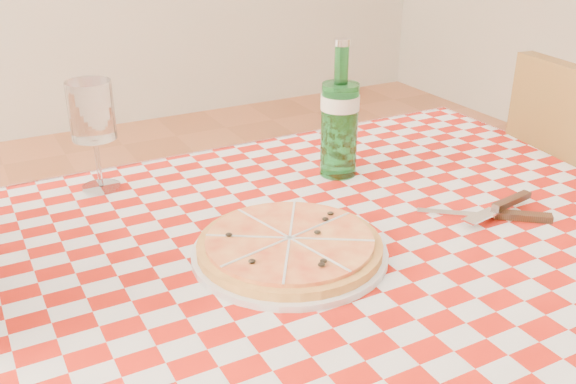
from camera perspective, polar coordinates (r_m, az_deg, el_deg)
name	(u,v)px	position (r m, az deg, el deg)	size (l,w,h in m)	color
dining_table	(316,289)	(1.08, 2.47, -8.61)	(1.20, 0.80, 0.75)	brown
tablecloth	(317,239)	(1.03, 2.56, -4.23)	(1.30, 0.90, 0.01)	#A11409
pizza_plate	(290,245)	(0.97, 0.14, -4.71)	(0.30, 0.30, 0.04)	#CC8844
water_bottle	(340,109)	(1.22, 4.64, 7.34)	(0.07, 0.07, 0.26)	#1A6929
wine_glass	(95,137)	(1.22, -16.81, 4.74)	(0.08, 0.08, 0.20)	white
cutlery	(495,211)	(1.14, 17.90, -1.60)	(0.24, 0.20, 0.03)	silver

